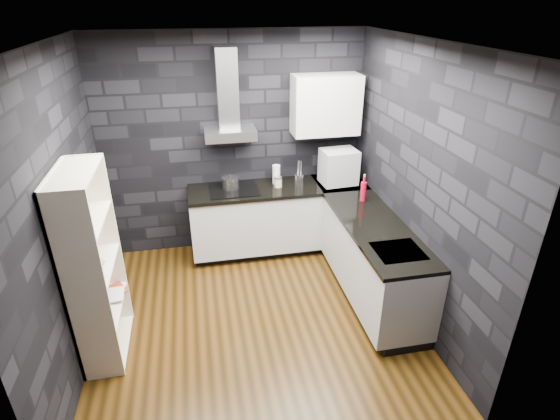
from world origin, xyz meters
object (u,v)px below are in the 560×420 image
object	(u,v)px
appliance_garage	(339,167)
fruit_bowl	(92,268)
pot	(230,183)
glass_vase	(276,174)
storage_jar	(278,182)
bookshelf	(94,268)
red_bottle	(363,191)
utensil_crock	(299,180)

from	to	relation	value
appliance_garage	fruit_bowl	xyz separation A→B (m)	(-2.67, -1.44, -0.19)
pot	fruit_bowl	bearing A→B (deg)	-130.85
appliance_garage	glass_vase	bearing A→B (deg)	163.53
pot	fruit_bowl	world-z (taller)	pot
storage_jar	bookshelf	world-z (taller)	bookshelf
glass_vase	bookshelf	distance (m)	2.46
glass_vase	fruit_bowl	xyz separation A→B (m)	(-1.91, -1.60, -0.08)
red_bottle	bookshelf	xyz separation A→B (m)	(-2.79, -0.84, -0.11)
glass_vase	fruit_bowl	distance (m)	2.49
fruit_bowl	utensil_crock	bearing A→B (deg)	34.33
storage_jar	bookshelf	size ratio (longest dim) A/B	0.06
glass_vase	storage_jar	distance (m)	0.13
utensil_crock	red_bottle	distance (m)	0.85
glass_vase	storage_jar	xyz separation A→B (m)	(0.00, -0.11, -0.06)
appliance_garage	storage_jar	bearing A→B (deg)	171.99
glass_vase	utensil_crock	distance (m)	0.29
pot	appliance_garage	bearing A→B (deg)	-4.66
pot	bookshelf	distance (m)	2.00
bookshelf	appliance_garage	bearing A→B (deg)	43.97
fruit_bowl	pot	bearing A→B (deg)	49.15
glass_vase	bookshelf	size ratio (longest dim) A/B	0.13
bookshelf	fruit_bowl	distance (m)	0.07
appliance_garage	red_bottle	distance (m)	0.56
appliance_garage	bookshelf	bearing A→B (deg)	-157.11
bookshelf	fruit_bowl	size ratio (longest dim) A/B	8.18
pot	storage_jar	distance (m)	0.58
pot	red_bottle	distance (m)	1.59
storage_jar	red_bottle	size ratio (longest dim) A/B	0.51
storage_jar	bookshelf	distance (m)	2.39
red_bottle	pot	bearing A→B (deg)	156.16
utensil_crock	appliance_garage	distance (m)	0.51
red_bottle	fruit_bowl	xyz separation A→B (m)	(-2.79, -0.90, -0.08)
pot	fruit_bowl	xyz separation A→B (m)	(-1.33, -1.54, -0.04)
storage_jar	pot	bearing A→B (deg)	173.88
pot	red_bottle	xyz separation A→B (m)	(1.46, -0.64, 0.04)
bookshelf	fruit_bowl	world-z (taller)	bookshelf
utensil_crock	pot	bearing A→B (deg)	176.16
pot	utensil_crock	xyz separation A→B (m)	(0.84, -0.06, -0.00)
pot	storage_jar	xyz separation A→B (m)	(0.58, -0.06, -0.01)
pot	utensil_crock	bearing A→B (deg)	-3.84
utensil_crock	fruit_bowl	size ratio (longest dim) A/B	0.64
glass_vase	appliance_garage	size ratio (longest dim) A/B	0.56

